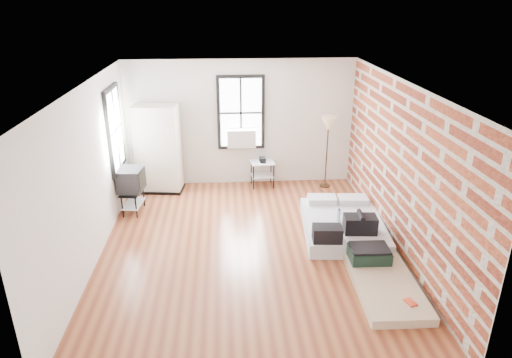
{
  "coord_description": "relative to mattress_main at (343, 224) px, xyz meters",
  "views": [
    {
      "loc": [
        -0.35,
        -6.8,
        4.07
      ],
      "look_at": [
        0.15,
        0.3,
        1.16
      ],
      "focal_mm": 32.0,
      "sensor_mm": 36.0,
      "label": 1
    }
  ],
  "objects": [
    {
      "name": "ground",
      "position": [
        -1.74,
        -0.43,
        -0.17
      ],
      "size": [
        6.0,
        6.0,
        0.0
      ],
      "primitive_type": "plane",
      "color": "brown",
      "rests_on": "ground"
    },
    {
      "name": "room_shell",
      "position": [
        -1.51,
        -0.07,
        1.57
      ],
      "size": [
        5.02,
        6.02,
        2.8
      ],
      "color": "silver",
      "rests_on": "ground"
    },
    {
      "name": "mattress_main",
      "position": [
        0.0,
        0.0,
        0.0
      ],
      "size": [
        1.55,
        2.01,
        0.61
      ],
      "rotation": [
        0.0,
        0.0,
        -0.08
      ],
      "color": "white",
      "rests_on": "ground"
    },
    {
      "name": "mattress_bare",
      "position": [
        0.19,
        -1.62,
        -0.06
      ],
      "size": [
        0.93,
        1.72,
        0.37
      ],
      "rotation": [
        0.0,
        0.0,
        -0.02
      ],
      "color": "beige",
      "rests_on": "ground"
    },
    {
      "name": "wardrobe",
      "position": [
        -3.55,
        2.22,
        0.79
      ],
      "size": [
        1.03,
        0.68,
        1.92
      ],
      "rotation": [
        0.0,
        0.0,
        -0.13
      ],
      "color": "black",
      "rests_on": "ground"
    },
    {
      "name": "side_table",
      "position": [
        -1.28,
        2.29,
        0.3
      ],
      "size": [
        0.55,
        0.46,
        0.69
      ],
      "rotation": [
        0.0,
        0.0,
        0.08
      ],
      "color": "black",
      "rests_on": "ground"
    },
    {
      "name": "floor_lamp",
      "position": [
        0.14,
        2.18,
        1.22
      ],
      "size": [
        0.35,
        0.35,
        1.62
      ],
      "color": "#302010",
      "rests_on": "ground"
    },
    {
      "name": "tv_stand",
      "position": [
        -3.96,
        1.16,
        0.49
      ],
      "size": [
        0.51,
        0.69,
        0.92
      ],
      "rotation": [
        0.0,
        0.0,
        -0.11
      ],
      "color": "black",
      "rests_on": "ground"
    }
  ]
}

